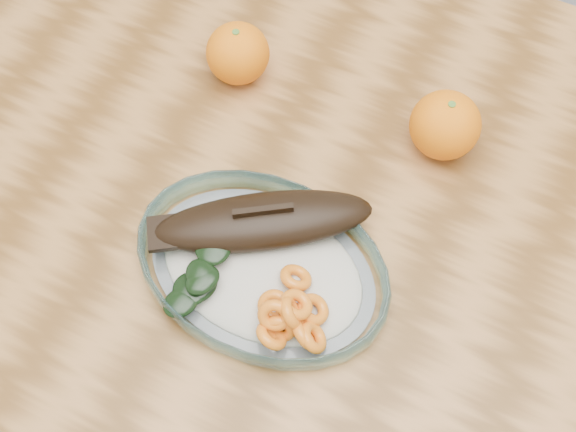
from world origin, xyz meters
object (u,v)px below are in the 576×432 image
Objects in this scene: dining_table at (335,256)px; orange_right at (445,125)px; plated_meal at (262,263)px; orange_left at (238,53)px.

dining_table is 0.20m from orange_right.
dining_table is 15.66× the size of orange_right.
plated_meal is 6.37× the size of orange_right.
orange_right is (0.11, 0.22, 0.02)m from plated_meal.
orange_right is (0.06, 0.13, 0.14)m from dining_table.
orange_right is at bearing 65.25° from plated_meal.
orange_right is at bearing 1.60° from orange_left.
dining_table is at bearing 64.56° from plated_meal.
plated_meal is at bearing -57.41° from orange_left.
plated_meal is at bearing -116.92° from dining_table.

